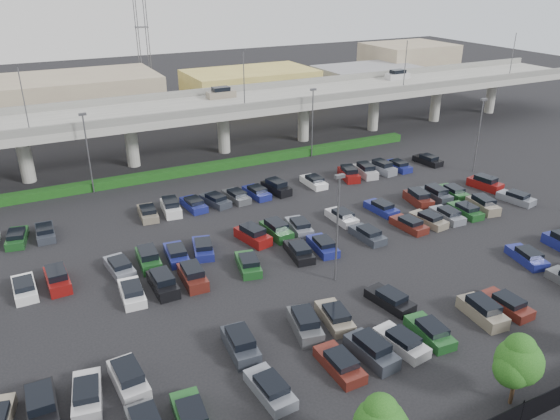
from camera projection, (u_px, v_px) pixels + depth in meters
ground at (294, 244)px, 56.57m from camera, size 280.00×280.00×0.00m
overpass at (189, 112)px, 79.73m from camera, size 150.00×13.00×15.80m
hedge at (210, 167)px, 76.70m from camera, size 66.00×1.60×1.10m
fence at (509, 420)px, 33.38m from camera, size 70.00×0.10×2.00m
tree_row at (506, 368)px, 33.83m from camera, size 65.07×3.66×5.94m
parked_cars at (309, 253)px, 53.53m from camera, size 63.08×41.63×1.67m
light_poles at (248, 188)px, 53.95m from camera, size 66.90×48.38×10.30m
distant_buildings at (203, 89)px, 110.50m from camera, size 138.00×24.00×9.00m
comm_tower at (141, 24)px, 112.13m from camera, size 2.40×2.40×30.00m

